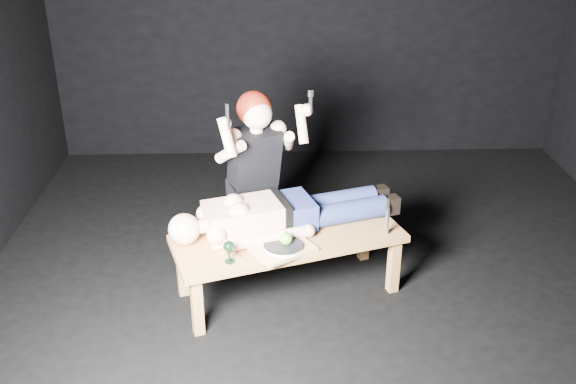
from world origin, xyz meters
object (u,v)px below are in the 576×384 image
at_px(kneeling_woman, 250,173).
at_px(carving_knife, 387,216).
at_px(lying_man, 288,208).
at_px(table, 288,264).
at_px(goblet, 229,252).
at_px(serving_tray, 283,249).

relative_size(kneeling_woman, carving_knife, 5.13).
height_order(lying_man, kneeling_woman, kneeling_woman).
bearing_deg(lying_man, kneeling_woman, 106.40).
bearing_deg(carving_knife, table, 162.21).
distance_m(table, lying_man, 0.38).
xyz_separation_m(table, carving_knife, (0.66, 0.00, 0.36)).
distance_m(lying_man, kneeling_woman, 0.47).
xyz_separation_m(kneeling_woman, goblet, (-0.12, -0.84, -0.15)).
bearing_deg(kneeling_woman, serving_tray, -98.02).
distance_m(kneeling_woman, serving_tray, 0.78).
distance_m(table, goblet, 0.58).
bearing_deg(goblet, table, 40.00).
bearing_deg(carving_knife, goblet, 179.16).
xyz_separation_m(serving_tray, goblet, (-0.34, -0.13, 0.06)).
xyz_separation_m(table, kneeling_woman, (-0.26, 0.52, 0.45)).
relative_size(lying_man, kneeling_woman, 1.13).
xyz_separation_m(lying_man, goblet, (-0.38, -0.46, -0.06)).
distance_m(kneeling_woman, carving_knife, 1.06).
distance_m(lying_man, goblet, 0.60).
bearing_deg(serving_tray, kneeling_woman, 106.96).
relative_size(table, carving_knife, 5.78).
distance_m(serving_tray, goblet, 0.37).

